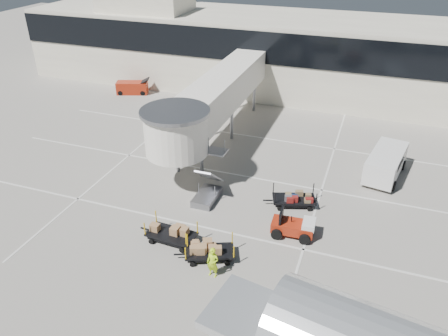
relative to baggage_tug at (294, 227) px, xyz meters
The scene contains 11 objects.
ground 6.07m from the baggage_tug, 148.06° to the right, with size 140.00×140.00×0.00m, color gray.
lane_markings 8.46m from the baggage_tug, 133.33° to the left, with size 40.00×30.00×0.02m.
terminal 27.52m from the baggage_tug, 101.57° to the left, with size 64.00×12.11×15.20m.
jet_bridge 13.36m from the baggage_tug, 135.08° to the left, with size 5.70×20.40×6.03m.
baggage_tug is the anchor object (origin of this frame).
suitcase_cart 3.22m from the baggage_tug, 102.30° to the left, with size 3.60×2.27×1.39m.
box_cart_near 5.71m from the baggage_tug, 137.66° to the right, with size 3.48×2.39×1.36m.
box_cart_far 7.56m from the baggage_tug, 155.62° to the right, with size 3.71×1.63×1.44m.
ground_worker 6.11m from the baggage_tug, 123.98° to the right, with size 0.68×0.45×1.87m, color #ADDA16.
minivan 10.88m from the baggage_tug, 62.44° to the left, with size 3.12×5.64×2.02m.
belt_loader 29.49m from the baggage_tug, 139.63° to the left, with size 3.90×2.48×1.76m.
Camera 1 is at (8.41, -18.62, 17.09)m, focal length 35.00 mm.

